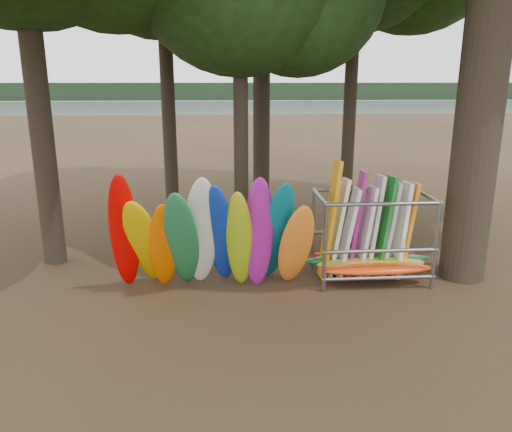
{
  "coord_description": "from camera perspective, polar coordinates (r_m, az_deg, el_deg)",
  "views": [
    {
      "loc": [
        -1.49,
        -10.33,
        4.65
      ],
      "look_at": [
        -0.66,
        1.5,
        1.4
      ],
      "focal_mm": 35.0,
      "sensor_mm": 36.0,
      "label": 1
    }
  ],
  "objects": [
    {
      "name": "ground",
      "position": [
        11.42,
        3.86,
        -8.73
      ],
      "size": [
        120.0,
        120.0,
        0.0
      ],
      "primitive_type": "plane",
      "color": "#47331E",
      "rests_on": "ground"
    },
    {
      "name": "lake",
      "position": [
        70.5,
        -2.89,
        11.51
      ],
      "size": [
        160.0,
        160.0,
        0.0
      ],
      "primitive_type": "plane",
      "color": "gray",
      "rests_on": "ground"
    },
    {
      "name": "far_shore",
      "position": [
        120.37,
        -3.44,
        14.02
      ],
      "size": [
        160.0,
        4.0,
        4.0
      ],
      "primitive_type": "cube",
      "color": "black",
      "rests_on": "ground"
    },
    {
      "name": "kayak_row",
      "position": [
        10.98,
        -4.99,
        -2.63
      ],
      "size": [
        4.58,
        2.32,
        3.01
      ],
      "color": "#D80202",
      "rests_on": "ground"
    },
    {
      "name": "storage_rack",
      "position": [
        12.2,
        12.93,
        -2.59
      ],
      "size": [
        3.13,
        1.55,
        2.87
      ],
      "color": "slate",
      "rests_on": "ground"
    }
  ]
}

